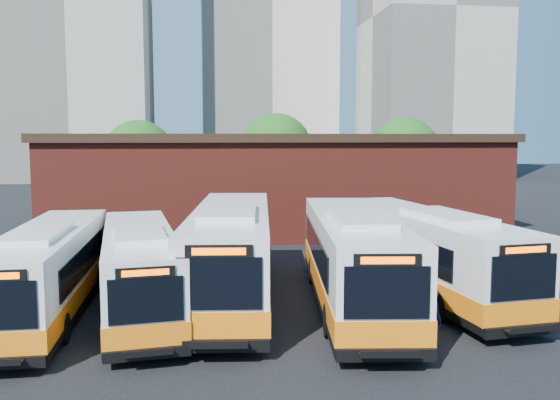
{
  "coord_description": "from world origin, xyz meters",
  "views": [
    {
      "loc": [
        -5.06,
        -19.34,
        6.21
      ],
      "look_at": [
        -1.37,
        7.19,
        3.35
      ],
      "focal_mm": 38.0,
      "sensor_mm": 36.0,
      "label": 1
    }
  ],
  "objects": [
    {
      "name": "bus_midwest",
      "position": [
        -3.83,
        3.02,
        1.68
      ],
      "size": [
        4.22,
        13.78,
        3.7
      ],
      "rotation": [
        0.0,
        0.0,
        -0.11
      ],
      "color": "white",
      "rests_on": "ground"
    },
    {
      "name": "bus_west",
      "position": [
        -7.18,
        1.84,
        1.42
      ],
      "size": [
        3.77,
        11.62,
        3.12
      ],
      "rotation": [
        0.0,
        0.0,
        0.13
      ],
      "color": "white",
      "rests_on": "ground"
    },
    {
      "name": "transit_worker",
      "position": [
        1.71,
        -3.22,
        0.89
      ],
      "size": [
        0.6,
        0.75,
        1.78
      ],
      "primitive_type": "imported",
      "rotation": [
        0.0,
        0.0,
        1.87
      ],
      "color": "black",
      "rests_on": "ground"
    },
    {
      "name": "tree_mid",
      "position": [
        2.0,
        34.0,
        5.08
      ],
      "size": [
        6.56,
        6.56,
        8.36
      ],
      "color": "#382314",
      "rests_on": "ground"
    },
    {
      "name": "bus_mideast",
      "position": [
        0.56,
        1.53,
        1.62
      ],
      "size": [
        4.21,
        13.29,
        3.57
      ],
      "rotation": [
        0.0,
        0.0,
        -0.12
      ],
      "color": "white",
      "rests_on": "ground"
    },
    {
      "name": "tree_west",
      "position": [
        -10.0,
        32.0,
        4.64
      ],
      "size": [
        6.0,
        6.0,
        7.65
      ],
      "color": "#382314",
      "rests_on": "ground"
    },
    {
      "name": "bus_farwest",
      "position": [
        -10.27,
        1.83,
        1.46
      ],
      "size": [
        2.56,
        11.81,
        3.21
      ],
      "rotation": [
        0.0,
        0.0,
        0.01
      ],
      "color": "white",
      "rests_on": "ground"
    },
    {
      "name": "ground",
      "position": [
        0.0,
        0.0,
        0.0
      ],
      "size": [
        220.0,
        220.0,
        0.0
      ],
      "primitive_type": "plane",
      "color": "black"
    },
    {
      "name": "bus_east",
      "position": [
        3.81,
        2.7,
        1.56
      ],
      "size": [
        3.94,
        12.81,
        3.44
      ],
      "rotation": [
        0.0,
        0.0,
        0.11
      ],
      "color": "white",
      "rests_on": "ground"
    },
    {
      "name": "tower_right",
      "position": [
        30.0,
        68.0,
        24.34
      ],
      "size": [
        18.0,
        18.0,
        49.2
      ],
      "color": "#B4AFA5",
      "rests_on": "ground"
    },
    {
      "name": "depot_building",
      "position": [
        0.0,
        20.0,
        3.26
      ],
      "size": [
        28.6,
        12.6,
        6.4
      ],
      "color": "maroon",
      "rests_on": "ground"
    },
    {
      "name": "tree_east",
      "position": [
        13.0,
        31.0,
        4.83
      ],
      "size": [
        6.24,
        6.24,
        7.96
      ],
      "color": "#382314",
      "rests_on": "ground"
    }
  ]
}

